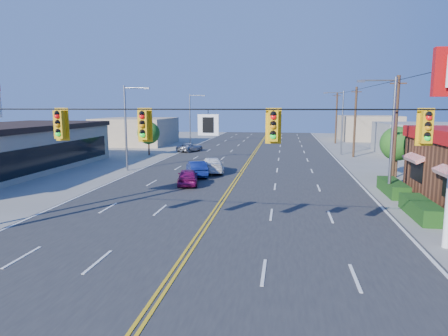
# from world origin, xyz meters

# --- Properties ---
(ground) EXTENTS (160.00, 160.00, 0.00)m
(ground) POSITION_xyz_m (0.00, 0.00, 0.00)
(ground) COLOR gray
(ground) RESTS_ON ground
(road) EXTENTS (20.00, 120.00, 0.06)m
(road) POSITION_xyz_m (0.00, 20.00, 0.03)
(road) COLOR #2D2D30
(road) RESTS_ON ground
(signal_span) EXTENTS (24.32, 0.34, 9.00)m
(signal_span) POSITION_xyz_m (-0.12, 0.00, 4.89)
(signal_span) COLOR #47301E
(signal_span) RESTS_ON ground
(streetlight_se) EXTENTS (2.55, 0.25, 8.00)m
(streetlight_se) POSITION_xyz_m (10.79, 14.00, 4.51)
(streetlight_se) COLOR gray
(streetlight_se) RESTS_ON ground
(streetlight_ne) EXTENTS (2.55, 0.25, 8.00)m
(streetlight_ne) POSITION_xyz_m (10.79, 38.00, 4.51)
(streetlight_ne) COLOR gray
(streetlight_ne) RESTS_ON ground
(streetlight_sw) EXTENTS (2.55, 0.25, 8.00)m
(streetlight_sw) POSITION_xyz_m (-10.79, 22.00, 4.51)
(streetlight_sw) COLOR gray
(streetlight_sw) RESTS_ON ground
(streetlight_nw) EXTENTS (2.55, 0.25, 8.00)m
(streetlight_nw) POSITION_xyz_m (-10.79, 48.00, 4.51)
(streetlight_nw) COLOR gray
(streetlight_nw) RESTS_ON ground
(utility_pole_near) EXTENTS (0.28, 0.28, 8.40)m
(utility_pole_near) POSITION_xyz_m (12.20, 18.00, 4.20)
(utility_pole_near) COLOR #47301E
(utility_pole_near) RESTS_ON ground
(utility_pole_mid) EXTENTS (0.28, 0.28, 8.40)m
(utility_pole_mid) POSITION_xyz_m (12.20, 36.00, 4.20)
(utility_pole_mid) COLOR #47301E
(utility_pole_mid) RESTS_ON ground
(utility_pole_far) EXTENTS (0.28, 0.28, 8.40)m
(utility_pole_far) POSITION_xyz_m (12.20, 54.00, 4.20)
(utility_pole_far) COLOR #47301E
(utility_pole_far) RESTS_ON ground
(tree_kfc_rear) EXTENTS (2.94, 2.94, 4.41)m
(tree_kfc_rear) POSITION_xyz_m (13.50, 22.00, 2.93)
(tree_kfc_rear) COLOR #47301E
(tree_kfc_rear) RESTS_ON ground
(tree_west) EXTENTS (2.80, 2.80, 4.20)m
(tree_west) POSITION_xyz_m (-13.00, 34.00, 2.79)
(tree_west) COLOR #47301E
(tree_west) RESTS_ON ground
(bld_east_mid) EXTENTS (12.00, 10.00, 4.00)m
(bld_east_mid) POSITION_xyz_m (22.00, 40.00, 2.00)
(bld_east_mid) COLOR gray
(bld_east_mid) RESTS_ON ground
(bld_west_far) EXTENTS (11.00, 12.00, 4.20)m
(bld_west_far) POSITION_xyz_m (-20.00, 48.00, 2.10)
(bld_west_far) COLOR tan
(bld_west_far) RESTS_ON ground
(bld_east_far) EXTENTS (10.00, 10.00, 4.40)m
(bld_east_far) POSITION_xyz_m (19.00, 62.00, 2.20)
(bld_east_far) COLOR tan
(bld_east_far) RESTS_ON ground
(car_magenta) EXTENTS (2.29, 4.03, 1.29)m
(car_magenta) POSITION_xyz_m (-3.48, 15.67, 0.65)
(car_magenta) COLOR #790D4D
(car_magenta) RESTS_ON ground
(car_blue) EXTENTS (2.77, 4.34, 1.35)m
(car_blue) POSITION_xyz_m (-3.63, 19.56, 0.67)
(car_blue) COLOR navy
(car_blue) RESTS_ON ground
(car_white) EXTENTS (3.11, 5.09, 1.38)m
(car_white) POSITION_xyz_m (-2.72, 21.82, 0.69)
(car_white) COLOR white
(car_white) RESTS_ON ground
(car_silver) EXTENTS (3.43, 4.59, 1.16)m
(car_silver) POSITION_xyz_m (-8.71, 38.24, 0.58)
(car_silver) COLOR #B3B2B8
(car_silver) RESTS_ON ground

